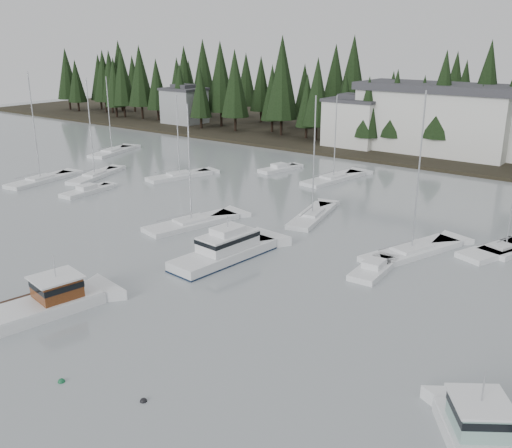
{
  "coord_description": "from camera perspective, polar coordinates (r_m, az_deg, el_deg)",
  "views": [
    {
      "loc": [
        27.68,
        -9.33,
        18.48
      ],
      "look_at": [
        -1.52,
        29.32,
        2.5
      ],
      "focal_mm": 40.0,
      "sensor_mm": 36.0,
      "label": 1
    }
  ],
  "objects": [
    {
      "name": "sailboat_4",
      "position": [
        81.73,
        -15.82,
        4.55
      ],
      "size": [
        5.45,
        10.21,
        13.89
      ],
      "rotation": [
        0.0,
        0.0,
        1.89
      ],
      "color": "white",
      "rests_on": "ground"
    },
    {
      "name": "sailboat_7",
      "position": [
        59.0,
        -6.45,
        -0.06
      ],
      "size": [
        5.12,
        10.55,
        12.86
      ],
      "rotation": [
        0.0,
        0.0,
        1.35
      ],
      "color": "white",
      "rests_on": "ground"
    },
    {
      "name": "house_west",
      "position": [
        100.4,
        9.78,
        10.08
      ],
      "size": [
        9.54,
        7.42,
        8.75
      ],
      "color": "silver",
      "rests_on": "ground"
    },
    {
      "name": "harbor_inn",
      "position": [
        97.49,
        18.71,
        9.83
      ],
      "size": [
        29.5,
        11.5,
        10.9
      ],
      "color": "silver",
      "rests_on": "ground"
    },
    {
      "name": "runabout_1",
      "position": [
        48.1,
        11.68,
        -4.57
      ],
      "size": [
        2.53,
        5.98,
        1.42
      ],
      "rotation": [
        0.0,
        0.0,
        1.63
      ],
      "color": "white",
      "rests_on": "ground"
    },
    {
      "name": "runabout_0",
      "position": [
        73.84,
        -16.54,
        3.1
      ],
      "size": [
        2.65,
        7.07,
        1.42
      ],
      "rotation": [
        0.0,
        0.0,
        1.64
      ],
      "color": "white",
      "rests_on": "ground"
    },
    {
      "name": "sailboat_11",
      "position": [
        52.83,
        15.27,
        -2.81
      ],
      "size": [
        6.09,
        11.0,
        14.86
      ],
      "rotation": [
        0.0,
        0.0,
        1.24
      ],
      "color": "white",
      "rests_on": "ground"
    },
    {
      "name": "sailboat_0",
      "position": [
        61.29,
        5.63,
        0.69
      ],
      "size": [
        4.58,
        10.04,
        13.4
      ],
      "rotation": [
        0.0,
        0.0,
        1.8
      ],
      "color": "white",
      "rests_on": "ground"
    },
    {
      "name": "sailboat_9",
      "position": [
        79.33,
        -7.65,
        4.67
      ],
      "size": [
        4.82,
        9.71,
        11.69
      ],
      "rotation": [
        0.0,
        0.0,
        1.32
      ],
      "color": "white",
      "rests_on": "ground"
    },
    {
      "name": "far_shore_land",
      "position": [
        111.42,
        22.34,
        7.35
      ],
      "size": [
        240.0,
        54.0,
        1.0
      ],
      "primitive_type": "cube",
      "color": "black",
      "rests_on": "ground"
    },
    {
      "name": "house_far_west",
      "position": [
        126.68,
        -7.19,
        11.74
      ],
      "size": [
        8.48,
        7.42,
        8.25
      ],
      "color": "#999EA0",
      "rests_on": "ground"
    },
    {
      "name": "lobster_boat_brown",
      "position": [
        42.94,
        -20.96,
        -7.75
      ],
      "size": [
        5.96,
        9.97,
        4.72
      ],
      "rotation": [
        0.0,
        0.0,
        1.39
      ],
      "color": "white",
      "rests_on": "ground"
    },
    {
      "name": "runabout_3",
      "position": [
        82.92,
        2.33,
        5.46
      ],
      "size": [
        3.48,
        6.91,
        1.42
      ],
      "rotation": [
        0.0,
        0.0,
        1.37
      ],
      "color": "white",
      "rests_on": "ground"
    },
    {
      "name": "mooring_buoy_dark",
      "position": [
        32.33,
        -11.19,
        -17.01
      ],
      "size": [
        0.39,
        0.39,
        0.39
      ],
      "primitive_type": "sphere",
      "color": "black",
      "rests_on": "ground"
    },
    {
      "name": "conifer_treeline",
      "position": [
        100.98,
        20.65,
        6.54
      ],
      "size": [
        200.0,
        22.0,
        20.0
      ],
      "primitive_type": null,
      "color": "black",
      "rests_on": "ground"
    },
    {
      "name": "mooring_buoy_green",
      "position": [
        35.01,
        -18.87,
        -14.71
      ],
      "size": [
        0.41,
        0.41,
        0.41
      ],
      "primitive_type": "sphere",
      "color": "#145933",
      "rests_on": "ground"
    },
    {
      "name": "cabin_cruiser_center",
      "position": [
        49.64,
        -3.1,
        -2.8
      ],
      "size": [
        4.21,
        10.64,
        4.46
      ],
      "rotation": [
        0.0,
        0.0,
        1.47
      ],
      "color": "white",
      "rests_on": "ground"
    },
    {
      "name": "sailboat_12",
      "position": [
        56.63,
        23.7,
        -2.34
      ],
      "size": [
        6.36,
        11.03,
        11.77
      ],
      "rotation": [
        0.0,
        0.0,
        1.2
      ],
      "color": "white",
      "rests_on": "ground"
    },
    {
      "name": "sailboat_13",
      "position": [
        81.59,
        -20.73,
        4.03
      ],
      "size": [
        4.11,
        10.2,
        14.84
      ],
      "rotation": [
        0.0,
        0.0,
        1.71
      ],
      "color": "white",
      "rests_on": "ground"
    },
    {
      "name": "sailboat_6",
      "position": [
        77.87,
        7.75,
        4.4
      ],
      "size": [
        4.35,
        11.02,
        11.78
      ],
      "rotation": [
        0.0,
        0.0,
        1.43
      ],
      "color": "white",
      "rests_on": "ground"
    },
    {
      "name": "sailboat_8",
      "position": [
        98.32,
        -14.2,
        6.91
      ],
      "size": [
        5.57,
        10.18,
        12.94
      ],
      "rotation": [
        0.0,
        0.0,
        1.86
      ],
      "color": "white",
      "rests_on": "ground"
    }
  ]
}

